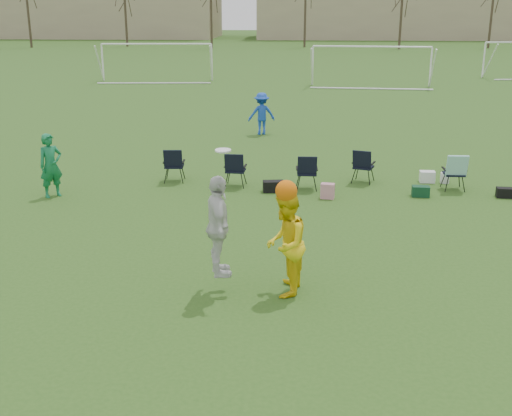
# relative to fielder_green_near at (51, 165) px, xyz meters

# --- Properties ---
(ground) EXTENTS (260.00, 260.00, 0.00)m
(ground) POSITION_rel_fielder_green_near_xyz_m (6.83, -6.52, -0.84)
(ground) COLOR #2C541A
(ground) RESTS_ON ground
(fielder_green_near) EXTENTS (0.72, 0.71, 1.68)m
(fielder_green_near) POSITION_rel_fielder_green_near_xyz_m (0.00, 0.00, 0.00)
(fielder_green_near) COLOR #147141
(fielder_green_near) RESTS_ON ground
(fielder_blue) EXTENTS (1.17, 0.85, 1.62)m
(fielder_blue) POSITION_rel_fielder_green_near_xyz_m (4.96, 8.97, -0.03)
(fielder_blue) COLOR #1844B9
(fielder_blue) RESTS_ON ground
(center_contest) EXTENTS (1.87, 1.11, 2.57)m
(center_contest) POSITION_rel_fielder_green_near_xyz_m (5.79, -5.60, 0.23)
(center_contest) COLOR silver
(center_contest) RESTS_ON ground
(sideline_setup) EXTENTS (11.22, 2.22, 1.85)m
(sideline_setup) POSITION_rel_fielder_green_near_xyz_m (8.76, 1.54, -0.30)
(sideline_setup) COLOR #0E361D
(sideline_setup) RESTS_ON ground
(goal_left) EXTENTS (7.39, 0.76, 2.46)m
(goal_left) POSITION_rel_fielder_green_near_xyz_m (-3.17, 27.48, 1.08)
(goal_left) COLOR white
(goal_left) RESTS_ON ground
(goal_mid) EXTENTS (7.40, 0.63, 2.46)m
(goal_mid) POSITION_rel_fielder_green_near_xyz_m (10.83, 25.48, 1.08)
(goal_mid) COLOR white
(goal_mid) RESTS_ON ground
(tree_line) EXTENTS (110.28, 3.28, 11.40)m
(tree_line) POSITION_rel_fielder_green_near_xyz_m (7.07, 63.33, 4.25)
(tree_line) COLOR #382B21
(tree_line) RESTS_ON ground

